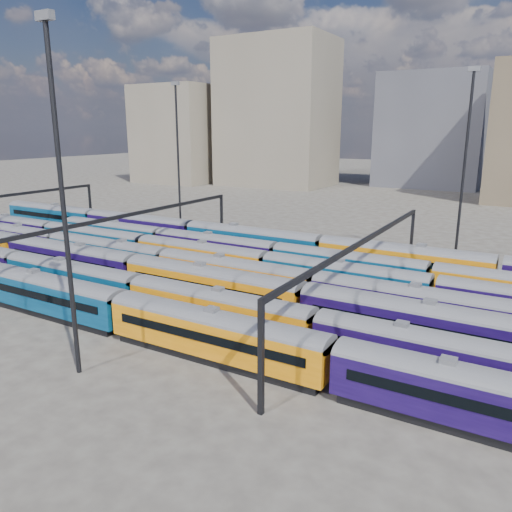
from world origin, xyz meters
The scene contains 13 objects.
ground centered at (0.00, 0.00, 0.00)m, with size 500.00×500.00×0.00m, color #3E3934.
rake_0 centered at (13.03, -15.00, 2.61)m, with size 121.14×2.96×4.97m.
rake_1 centered at (-0.24, -10.00, 2.50)m, with size 96.76×2.84×4.76m.
rake_2 centered at (-4.50, -5.00, 2.74)m, with size 148.02×3.09×5.21m.
rake_3 centered at (4.95, 0.00, 2.55)m, with size 118.36×2.89×4.85m.
rake_4 centered at (-3.50, 5.00, 2.50)m, with size 116.01×2.83×4.76m.
rake_5 centered at (14.59, 10.00, 2.49)m, with size 115.88×2.83×4.75m.
rake_6 centered at (-11.43, 15.00, 2.79)m, with size 107.60×3.15×5.31m.
gantry_1 centered at (-20.00, 0.00, 6.79)m, with size 0.35×40.35×8.03m.
gantry_2 centered at (10.00, 0.00, 6.79)m, with size 0.35×40.35×8.03m.
mast_1 centered at (-30.00, 22.00, 13.97)m, with size 1.40×0.50×25.60m.
mast_2 centered at (-5.00, -22.00, 13.97)m, with size 1.40×0.50×25.60m.
mast_3 centered at (15.00, 24.00, 13.97)m, with size 1.40×0.50×25.60m.
Camera 1 is at (24.40, -45.43, 18.27)m, focal length 35.00 mm.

